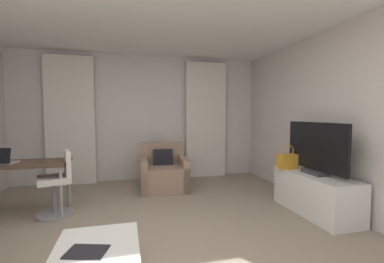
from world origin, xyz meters
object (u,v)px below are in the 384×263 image
at_px(armchair, 164,173).
at_px(laptop, 1,161).
at_px(tv_flatscreen, 316,149).
at_px(magazine_open, 87,252).
at_px(desk_chair, 58,187).
at_px(handbag_primary, 288,161).
at_px(desk, 16,168).
at_px(tv_console, 315,194).

relative_size(armchair, laptop, 2.45).
distance_m(armchair, tv_flatscreen, 2.60).
height_order(magazine_open, tv_flatscreen, tv_flatscreen).
relative_size(armchair, tv_flatscreen, 0.79).
bearing_deg(desk_chair, tv_flatscreen, -13.20).
bearing_deg(tv_flatscreen, handbag_primary, 110.77).
bearing_deg(magazine_open, armchair, 71.02).
distance_m(magazine_open, handbag_primary, 3.07).
bearing_deg(desk_chair, magazine_open, -71.83).
relative_size(desk, tv_flatscreen, 1.16).
xyz_separation_m(desk, handbag_primary, (3.81, -0.48, 0.00)).
bearing_deg(armchair, handbag_primary, -37.24).
height_order(desk, laptop, laptop).
height_order(armchair, magazine_open, armchair).
bearing_deg(laptop, desk_chair, -1.02).
xyz_separation_m(desk, laptop, (-0.14, -0.07, 0.11)).
distance_m(armchair, desk, 2.28).
distance_m(desk, desk_chair, 0.59).
bearing_deg(desk, tv_flatscreen, -12.64).
distance_m(magazine_open, tv_console, 3.02).
xyz_separation_m(armchair, magazine_open, (-0.96, -2.79, 0.11)).
distance_m(armchair, tv_console, 2.54).
xyz_separation_m(desk_chair, tv_flatscreen, (3.44, -0.81, 0.50)).
bearing_deg(tv_flatscreen, tv_console, -90.00).
bearing_deg(handbag_primary, desk_chair, 173.07).
xyz_separation_m(desk_chair, tv_console, (3.44, -0.82, -0.12)).
bearing_deg(laptop, tv_console, -11.51).
bearing_deg(armchair, magazine_open, -108.98).
height_order(armchair, laptop, laptop).
bearing_deg(armchair, desk, -158.64).
distance_m(tv_console, handbag_primary, 0.60).
xyz_separation_m(armchair, tv_flatscreen, (1.86, -1.71, 0.61)).
bearing_deg(magazine_open, tv_flatscreen, 20.93).
bearing_deg(magazine_open, handbag_primary, 29.14).
relative_size(desk_chair, handbag_primary, 2.39).
bearing_deg(desk, handbag_primary, -7.19).
bearing_deg(tv_console, tv_flatscreen, 90.00).
height_order(desk, tv_flatscreen, tv_flatscreen).
xyz_separation_m(laptop, magazine_open, (1.28, -1.90, -0.39)).
xyz_separation_m(tv_flatscreen, handbag_primary, (-0.15, 0.41, -0.22)).
distance_m(desk_chair, handbag_primary, 3.32).
relative_size(desk_chair, tv_console, 0.71).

